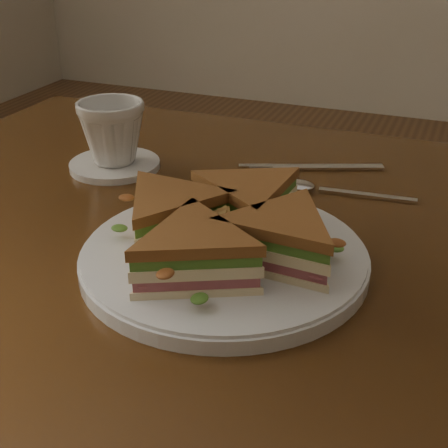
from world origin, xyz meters
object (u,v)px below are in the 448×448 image
at_px(plate, 224,258).
at_px(sandwich_wedges, 224,228).
at_px(table, 272,299).
at_px(coffee_cup, 112,132).
at_px(saucer, 115,165).
at_px(spoon, 314,188).
at_px(knife, 306,168).

xyz_separation_m(plate, sandwich_wedges, (0.00, 0.00, 0.04)).
height_order(plate, sandwich_wedges, sandwich_wedges).
bearing_deg(sandwich_wedges, table, 74.47).
distance_m(sandwich_wedges, coffee_cup, 0.32).
bearing_deg(saucer, spoon, 5.64).
height_order(table, spoon, spoon).
relative_size(spoon, saucer, 1.37).
relative_size(sandwich_wedges, knife, 1.39).
bearing_deg(table, sandwich_wedges, -105.53).
height_order(spoon, coffee_cup, coffee_cup).
bearing_deg(saucer, table, -20.01).
bearing_deg(coffee_cup, plate, -17.49).
distance_m(table, coffee_cup, 0.34).
distance_m(spoon, coffee_cup, 0.30).
bearing_deg(sandwich_wedges, plate, -135.00).
bearing_deg(coffee_cup, knife, 41.57).
bearing_deg(spoon, saucer, -179.03).
bearing_deg(knife, table, -107.52).
bearing_deg(knife, saucer, 178.94).
bearing_deg(plate, coffee_cup, 141.98).
bearing_deg(plate, saucer, 141.98).
distance_m(table, spoon, 0.17).
xyz_separation_m(knife, coffee_cup, (-0.27, -0.10, 0.05)).
relative_size(spoon, knife, 0.90).
bearing_deg(table, knife, 94.58).
distance_m(table, knife, 0.23).
height_order(table, saucer, saucer).
bearing_deg(sandwich_wedges, spoon, 79.77).
height_order(plate, spoon, plate).
distance_m(plate, spoon, 0.23).
distance_m(spoon, saucer, 0.30).
distance_m(spoon, knife, 0.08).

